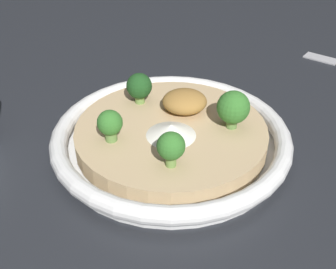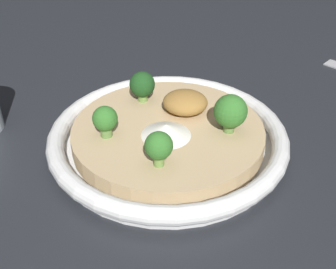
{
  "view_description": "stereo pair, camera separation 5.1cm",
  "coord_description": "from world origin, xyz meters",
  "views": [
    {
      "loc": [
        -0.0,
        0.42,
        0.31
      ],
      "look_at": [
        0.0,
        0.0,
        0.02
      ],
      "focal_mm": 45.0,
      "sensor_mm": 36.0,
      "label": 1
    },
    {
      "loc": [
        -0.05,
        0.42,
        0.31
      ],
      "look_at": [
        0.0,
        0.0,
        0.02
      ],
      "focal_mm": 45.0,
      "sensor_mm": 36.0,
      "label": 2
    }
  ],
  "objects": [
    {
      "name": "broccoli_front",
      "position": [
        0.04,
        -0.06,
        0.05
      ],
      "size": [
        0.03,
        0.03,
        0.04
      ],
      "color": "#759E4C",
      "rests_on": "risotto_bowl"
    },
    {
      "name": "broccoli_back",
      "position": [
        0.0,
        0.07,
        0.06
      ],
      "size": [
        0.03,
        0.03,
        0.04
      ],
      "color": "#759E4C",
      "rests_on": "risotto_bowl"
    },
    {
      "name": "cheese_sprinkle",
      "position": [
        0.0,
        0.02,
        0.04
      ],
      "size": [
        0.06,
        0.06,
        0.01
      ],
      "color": "white",
      "rests_on": "risotto_bowl"
    },
    {
      "name": "broccoli_left",
      "position": [
        -0.07,
        -0.0,
        0.06
      ],
      "size": [
        0.04,
        0.04,
        0.05
      ],
      "color": "#668E47",
      "rests_on": "risotto_bowl"
    },
    {
      "name": "broccoli_back_right",
      "position": [
        0.07,
        0.03,
        0.05
      ],
      "size": [
        0.03,
        0.03,
        0.04
      ],
      "color": "#668E47",
      "rests_on": "risotto_bowl"
    },
    {
      "name": "crispy_onion_garnish",
      "position": [
        -0.02,
        -0.04,
        0.05
      ],
      "size": [
        0.06,
        0.05,
        0.03
      ],
      "color": "#A37538",
      "rests_on": "risotto_bowl"
    },
    {
      "name": "ground_plane",
      "position": [
        0.0,
        0.0,
        0.0
      ],
      "size": [
        6.0,
        6.0,
        0.0
      ],
      "primitive_type": "plane",
      "color": "#23262B"
    },
    {
      "name": "risotto_bowl",
      "position": [
        0.0,
        0.0,
        0.02
      ],
      "size": [
        0.29,
        0.29,
        0.03
      ],
      "color": "white",
      "rests_on": "ground_plane"
    }
  ]
}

